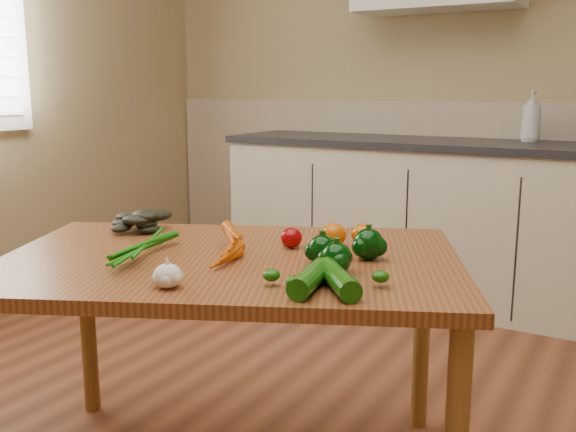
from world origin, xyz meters
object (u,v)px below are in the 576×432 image
(table, at_px, (230,282))
(tomato_b, at_px, (334,235))
(tomato_a, at_px, (291,238))
(zucchini_b, at_px, (310,279))
(pepper_c, at_px, (336,258))
(soap_bottle_a, at_px, (531,116))
(tomato_c, at_px, (363,235))
(pepper_a, at_px, (322,250))
(leafy_greens, at_px, (140,218))
(zucchini_a, at_px, (338,279))
(carrot_bunch, at_px, (203,246))
(pepper_b, at_px, (368,244))
(garlic_bulb, at_px, (168,276))

(table, distance_m, tomato_b, 0.35)
(tomato_a, height_order, zucchini_b, tomato_a)
(table, distance_m, pepper_c, 0.36)
(soap_bottle_a, bearing_deg, zucchini_b, -130.00)
(table, height_order, tomato_c, tomato_c)
(pepper_a, xyz_separation_m, zucchini_b, (0.08, -0.22, -0.01))
(leafy_greens, xyz_separation_m, zucchini_a, (0.86, -0.24, -0.02))
(table, xyz_separation_m, carrot_bunch, (-0.06, -0.04, 0.11))
(pepper_a, bearing_deg, pepper_b, 50.76)
(pepper_a, relative_size, tomato_c, 1.10)
(pepper_a, distance_m, pepper_b, 0.14)
(pepper_c, bearing_deg, pepper_b, 84.48)
(tomato_c, distance_m, zucchini_b, 0.48)
(garlic_bulb, bearing_deg, tomato_c, 69.32)
(carrot_bunch, bearing_deg, pepper_c, -18.93)
(carrot_bunch, distance_m, tomato_b, 0.41)
(zucchini_a, bearing_deg, tomato_a, 134.86)
(tomato_c, xyz_separation_m, zucchini_a, (0.13, -0.44, -0.01))
(garlic_bulb, height_order, zucchini_a, garlic_bulb)
(leafy_greens, xyz_separation_m, pepper_b, (0.81, 0.05, -0.00))
(pepper_b, bearing_deg, leafy_greens, -176.16)
(soap_bottle_a, bearing_deg, garlic_bulb, -136.96)
(pepper_b, xyz_separation_m, zucchini_b, (-0.01, -0.33, -0.02))
(tomato_a, xyz_separation_m, zucchini_b, (0.24, -0.34, -0.00))
(pepper_c, distance_m, tomato_a, 0.30)
(soap_bottle_a, xyz_separation_m, garlic_bulb, (-0.41, -2.44, -0.30))
(leafy_greens, bearing_deg, pepper_a, -4.45)
(garlic_bulb, relative_size, pepper_c, 0.86)
(carrot_bunch, bearing_deg, pepper_b, 2.30)
(garlic_bulb, bearing_deg, leafy_greens, 138.43)
(soap_bottle_a, distance_m, pepper_b, 1.97)
(garlic_bulb, bearing_deg, pepper_b, 56.97)
(pepper_c, bearing_deg, soap_bottle_a, 87.09)
(pepper_b, height_order, tomato_c, pepper_b)
(table, distance_m, tomato_a, 0.23)
(carrot_bunch, relative_size, tomato_a, 3.62)
(tomato_b, height_order, tomato_c, tomato_b)
(carrot_bunch, height_order, zucchini_b, carrot_bunch)
(pepper_a, bearing_deg, tomato_b, 107.34)
(pepper_a, xyz_separation_m, zucchini_a, (0.14, -0.19, -0.01))
(pepper_c, height_order, zucchini_b, pepper_c)
(leafy_greens, distance_m, pepper_a, 0.72)
(carrot_bunch, height_order, pepper_a, pepper_a)
(pepper_c, bearing_deg, tomato_b, 117.16)
(table, xyz_separation_m, garlic_bulb, (0.04, -0.32, 0.11))
(pepper_c, xyz_separation_m, tomato_a, (-0.24, 0.18, -0.01))
(soap_bottle_a, relative_size, tomato_b, 3.50)
(pepper_a, bearing_deg, pepper_c, -40.81)
(pepper_a, relative_size, pepper_c, 0.98)
(tomato_b, xyz_separation_m, zucchini_b, (0.14, -0.42, -0.01))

